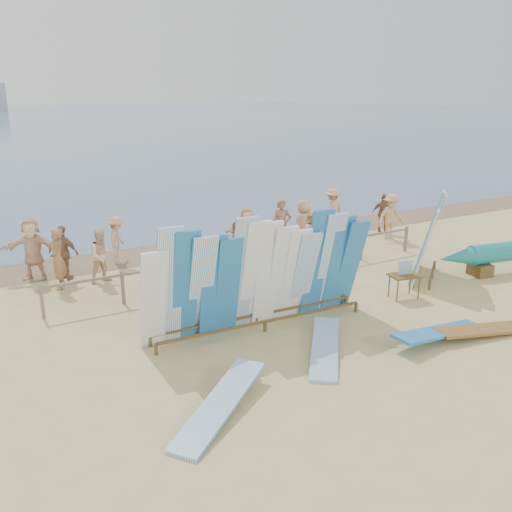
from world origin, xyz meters
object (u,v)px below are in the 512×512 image
vendor_table (404,286)px  beachgoer_1 (58,259)px  beach_chair_right (264,261)px  beachgoer_8 (311,234)px  beachgoer_extra_0 (391,217)px  beachgoer_9 (332,210)px  beachgoer_extra_1 (64,253)px  flat_board_d (440,339)px  flat_board_c (488,334)px  beachgoer_6 (303,224)px  beachgoer_7 (281,226)px  flat_board_b (325,352)px  beachgoer_10 (384,213)px  side_surfboard_rack (428,238)px  beachgoer_2 (102,256)px  beach_chair_left (264,257)px  main_surfboard_rack (261,278)px  stroller (329,245)px  beachgoer_5 (247,231)px  beachgoer_11 (32,249)px  beachgoer_4 (237,245)px  flat_board_e (220,413)px  beachgoer_3 (118,240)px

vendor_table → beachgoer_1: size_ratio=0.61×
beach_chair_right → beachgoer_8: bearing=-9.9°
beachgoer_extra_0 → beachgoer_9: bearing=120.9°
beachgoer_1 → beachgoer_extra_1: 0.78m
flat_board_d → flat_board_c: (1.19, -0.35, 0.00)m
beachgoer_8 → beachgoer_6: bearing=-68.0°
flat_board_d → beachgoer_extra_1: bearing=33.6°
flat_board_d → beachgoer_7: beachgoer_7 is taller
flat_board_b → beachgoer_10: (8.20, 7.30, 0.77)m
side_surfboard_rack → beachgoer_2: side_surfboard_rack is taller
flat_board_d → beach_chair_left: 6.71m
main_surfboard_rack → stroller: main_surfboard_rack is taller
beach_chair_right → beachgoer_5: size_ratio=0.50×
vendor_table → beachgoer_10: bearing=63.2°
beachgoer_11 → beachgoer_4: 6.05m
flat_board_d → flat_board_c: size_ratio=1.00×
main_surfboard_rack → beachgoer_11: size_ratio=3.02×
vendor_table → beachgoer_7: (-0.53, 5.39, 0.58)m
beachgoer_4 → beachgoer_9: size_ratio=0.90×
flat_board_e → beach_chair_right: (4.72, 6.61, 0.24)m
vendor_table → beach_chair_left: vendor_table is taller
beachgoer_4 → beachgoer_2: bearing=-61.1°
beachgoer_4 → flat_board_b: bearing=31.1°
side_surfboard_rack → beachgoer_3: bearing=102.7°
stroller → beachgoer_9: 3.71m
main_surfboard_rack → beachgoer_2: 5.64m
flat_board_d → beachgoer_10: beachgoer_10 is taller
vendor_table → beachgoer_6: size_ratio=0.61×
beachgoer_8 → beach_chair_left: bearing=46.2°
flat_board_e → beachgoer_10: 13.93m
beachgoer_10 → beachgoer_3: 10.34m
flat_board_d → beachgoer_11: (-7.31, 8.88, 0.93)m
main_surfboard_rack → beach_chair_right: size_ratio=6.82×
flat_board_d → stroller: (1.69, 6.42, 0.40)m
main_surfboard_rack → beachgoer_extra_1: 6.75m
beachgoer_6 → beachgoer_11: bearing=76.4°
flat_board_b → flat_board_c: (3.81, -1.12, 0.00)m
beachgoer_10 → beachgoer_1: bearing=51.7°
beachgoer_1 → beachgoer_3: bearing=142.1°
vendor_table → side_surfboard_rack: bearing=38.4°
beach_chair_left → beachgoer_5: size_ratio=0.56×
flat_board_e → beachgoer_7: (6.19, 7.93, 0.93)m
flat_board_b → beachgoer_8: size_ratio=1.72×
flat_board_c → beachgoer_2: bearing=51.8°
flat_board_c → beach_chair_left: (-1.89, 7.02, 0.27)m
flat_board_c → beachgoer_9: (2.80, 9.65, 0.85)m
beachgoer_6 → vendor_table: bearing=168.7°
vendor_table → beachgoer_3: bearing=141.3°
beachgoer_1 → beachgoer_extra_1: bearing=174.7°
beachgoer_11 → beachgoer_10: beachgoer_11 is taller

